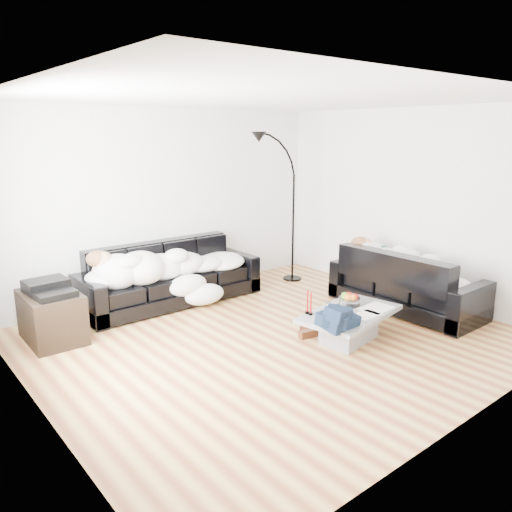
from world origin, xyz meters
TOP-DOWN VIEW (x-y plane):
  - ground at (0.00, 0.00)m, footprint 5.00×5.00m
  - wall_back at (0.00, 2.25)m, footprint 5.00×0.02m
  - wall_left at (-2.50, 0.00)m, footprint 0.02×4.50m
  - wall_right at (2.50, 0.00)m, footprint 0.02×4.50m
  - ceiling at (0.00, 0.00)m, footprint 5.00×5.00m
  - sofa_back at (-0.26, 1.81)m, footprint 2.46×0.85m
  - sofa_right at (1.99, -0.36)m, footprint 0.84×1.96m
  - sleeper_back at (-0.26, 1.76)m, footprint 2.08×0.72m
  - sleeper_right at (1.99, -0.36)m, footprint 0.71×1.68m
  - teal_cushion at (1.93, 0.24)m, footprint 0.42×0.38m
  - coffee_table at (0.61, -0.59)m, footprint 1.28×0.89m
  - fruit_bowl at (0.77, -0.45)m, footprint 0.25×0.25m
  - wine_glass_a at (0.43, -0.51)m, footprint 0.08×0.08m
  - wine_glass_b at (0.26, -0.59)m, footprint 0.08×0.08m
  - wine_glass_c at (0.49, -0.59)m, footprint 0.08×0.08m
  - candle_left at (0.20, -0.39)m, footprint 0.06×0.06m
  - candle_right at (0.20, -0.34)m, footprint 0.06×0.06m
  - newspaper_a at (0.92, -0.71)m, footprint 0.39×0.31m
  - newspaper_b at (0.66, -0.78)m, footprint 0.29×0.21m
  - navy_jacket at (0.16, -0.82)m, footprint 0.44×0.38m
  - shoes at (0.42, -0.17)m, footprint 0.50×0.44m
  - av_cabinet at (-1.94, 1.51)m, footprint 0.57×0.81m
  - stereo at (-1.94, 1.51)m, footprint 0.46×0.36m
  - floor_lamp at (1.78, 1.57)m, footprint 0.79×0.51m

SIDE VIEW (x-z plane):
  - ground at x=0.00m, z-range 0.00..0.00m
  - shoes at x=0.42m, z-range 0.00..0.09m
  - coffee_table at x=0.61m, z-range 0.00..0.34m
  - av_cabinet at x=-1.94m, z-range 0.00..0.55m
  - newspaper_b at x=0.66m, z-range 0.35..0.35m
  - newspaper_a at x=0.92m, z-range 0.35..0.35m
  - sofa_right at x=1.99m, z-range 0.00..0.79m
  - sofa_back at x=-0.26m, z-range 0.00..0.80m
  - fruit_bowl at x=0.77m, z-range 0.34..0.49m
  - wine_glass_c at x=0.49m, z-range 0.34..0.49m
  - wine_glass_a at x=0.43m, z-range 0.34..0.50m
  - wine_glass_b at x=0.26m, z-range 0.34..0.52m
  - candle_left at x=0.20m, z-range 0.34..0.60m
  - candle_right at x=0.20m, z-range 0.34..0.61m
  - navy_jacket at x=0.16m, z-range 0.42..0.62m
  - stereo at x=-1.94m, z-range 0.55..0.68m
  - sleeper_right at x=1.99m, z-range 0.42..0.83m
  - sleeper_back at x=-0.26m, z-range 0.42..0.84m
  - teal_cushion at x=1.93m, z-range 0.62..0.82m
  - floor_lamp at x=1.78m, z-range 0.00..2.01m
  - wall_back at x=0.00m, z-range 0.00..2.60m
  - wall_left at x=-2.50m, z-range 0.00..2.60m
  - wall_right at x=2.50m, z-range 0.00..2.60m
  - ceiling at x=0.00m, z-range 2.60..2.60m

